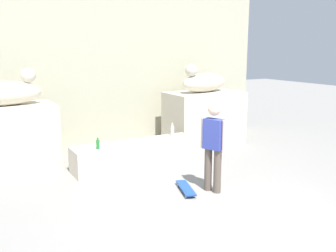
# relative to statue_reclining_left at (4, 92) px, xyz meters

# --- Properties ---
(ground_plane) EXTENTS (40.00, 40.00, 0.00)m
(ground_plane) POSITION_rel_statue_reclining_left_xyz_m (2.53, -4.10, -1.73)
(ground_plane) COLOR gray
(facade_wall) EXTENTS (9.90, 0.60, 5.47)m
(facade_wall) POSITION_rel_statue_reclining_left_xyz_m (2.53, 1.35, 1.01)
(facade_wall) COLOR #B5B297
(facade_wall) RESTS_ON ground_plane
(pedestal_left) EXTENTS (2.06, 1.22, 1.44)m
(pedestal_left) POSITION_rel_statue_reclining_left_xyz_m (-0.04, -0.00, -1.00)
(pedestal_left) COLOR beige
(pedestal_left) RESTS_ON ground_plane
(pedestal_right) EXTENTS (2.06, 1.22, 1.44)m
(pedestal_right) POSITION_rel_statue_reclining_left_xyz_m (5.09, -0.00, -1.00)
(pedestal_right) COLOR beige
(pedestal_right) RESTS_ON ground_plane
(statue_reclining_left) EXTENTS (1.62, 0.63, 0.78)m
(statue_reclining_left) POSITION_rel_statue_reclining_left_xyz_m (0.00, 0.00, 0.00)
(statue_reclining_left) COLOR beige
(statue_reclining_left) RESTS_ON pedestal_left
(statue_reclining_right) EXTENTS (1.69, 0.93, 0.78)m
(statue_reclining_right) POSITION_rel_statue_reclining_left_xyz_m (5.06, -0.01, 0.00)
(statue_reclining_right) COLOR beige
(statue_reclining_right) RESTS_ON pedestal_right
(ledge_block) EXTENTS (2.86, 0.71, 0.57)m
(ledge_block) POSITION_rel_statue_reclining_left_xyz_m (2.53, -1.04, -1.44)
(ledge_block) COLOR beige
(ledge_block) RESTS_ON ground_plane
(skater) EXTENTS (0.32, 0.51, 1.67)m
(skater) POSITION_rel_statue_reclining_left_xyz_m (3.15, -3.10, -0.80)
(skater) COLOR brown
(skater) RESTS_ON ground_plane
(skateboard) EXTENTS (0.43, 0.82, 0.08)m
(skateboard) POSITION_rel_statue_reclining_left_xyz_m (2.71, -2.87, -1.66)
(skateboard) COLOR navy
(skateboard) RESTS_ON ground_plane
(bottle_green) EXTENTS (0.07, 0.07, 0.27)m
(bottle_green) POSITION_rel_statue_reclining_left_xyz_m (1.60, -1.19, -1.05)
(bottle_green) COLOR #1E722D
(bottle_green) RESTS_ON ledge_block
(bottle_clear) EXTENTS (0.08, 0.08, 0.32)m
(bottle_clear) POSITION_rel_statue_reclining_left_xyz_m (3.55, -0.91, -1.03)
(bottle_clear) COLOR silver
(bottle_clear) RESTS_ON ledge_block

